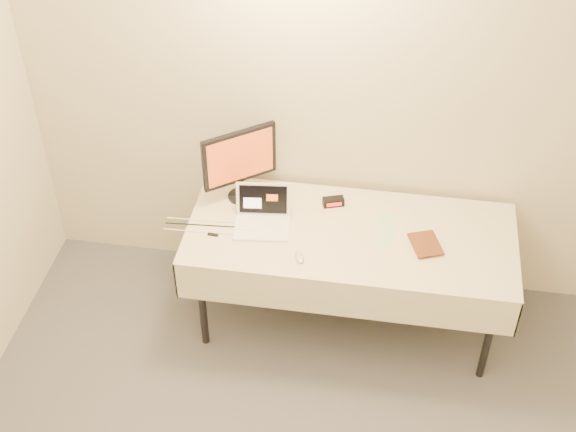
# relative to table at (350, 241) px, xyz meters

# --- Properties ---
(back_wall) EXTENTS (4.00, 0.10, 2.70)m
(back_wall) POSITION_rel_table_xyz_m (0.00, 0.45, 0.67)
(back_wall) COLOR beige
(back_wall) RESTS_ON ground
(table) EXTENTS (1.86, 0.81, 0.74)m
(table) POSITION_rel_table_xyz_m (0.00, 0.00, 0.00)
(table) COLOR black
(table) RESTS_ON ground
(laptop) EXTENTS (0.34, 0.30, 0.21)m
(laptop) POSITION_rel_table_xyz_m (-0.51, 0.00, 0.11)
(laptop) COLOR white
(laptop) RESTS_ON table
(monitor) EXTENTS (0.38, 0.30, 0.47)m
(monitor) POSITION_rel_table_xyz_m (-0.68, 0.22, 0.34)
(monitor) COLOR black
(monitor) RESTS_ON table
(book) EXTENTS (0.15, 0.07, 0.20)m
(book) POSITION_rel_table_xyz_m (0.35, -0.07, 0.16)
(book) COLOR #99481B
(book) RESTS_ON table
(alarm_clock) EXTENTS (0.13, 0.09, 0.05)m
(alarm_clock) POSITION_rel_table_xyz_m (-0.13, 0.23, 0.09)
(alarm_clock) COLOR black
(alarm_clock) RESTS_ON table
(clicker) EXTENTS (0.08, 0.10, 0.02)m
(clicker) POSITION_rel_table_xyz_m (-0.26, -0.25, 0.07)
(clicker) COLOR #BABABD
(clicker) RESTS_ON table
(paper_form) EXTENTS (0.13, 0.30, 0.00)m
(paper_form) POSITION_rel_table_xyz_m (0.19, 0.06, 0.06)
(paper_form) COLOR #BADFB1
(paper_form) RESTS_ON table
(usb_dongle) EXTENTS (0.06, 0.02, 0.01)m
(usb_dongle) POSITION_rel_table_xyz_m (-0.77, -0.14, 0.07)
(usb_dongle) COLOR black
(usb_dongle) RESTS_ON table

